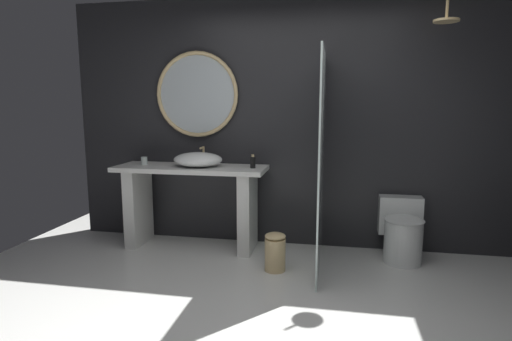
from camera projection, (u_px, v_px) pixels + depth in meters
ground_plane at (259, 334)px, 2.75m from camera, size 5.76×5.76×0.00m
back_wall_panel at (291, 124)px, 4.38m from camera, size 4.80×0.10×2.60m
vanity_counter at (191, 197)px, 4.36m from camera, size 1.58×0.54×0.87m
vessel_sink at (198, 160)px, 4.27m from camera, size 0.51×0.41×0.19m
tumbler_cup at (144, 161)px, 4.42m from camera, size 0.07×0.07×0.08m
soap_dispenser at (253, 162)px, 4.17m from camera, size 0.05×0.05×0.14m
round_wall_mirror at (197, 94)px, 4.44m from camera, size 0.91×0.04×0.91m
shower_glass_panel at (321, 162)px, 3.76m from camera, size 0.02×1.16×1.97m
rain_shower_head at (446, 18)px, 3.56m from camera, size 0.22×0.22×0.29m
toilet at (402, 232)px, 4.04m from camera, size 0.42×0.55×0.59m
waste_bin at (275, 252)px, 3.78m from camera, size 0.19×0.19×0.35m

